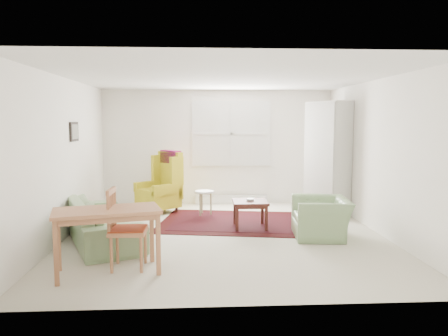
{
  "coord_description": "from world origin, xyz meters",
  "views": [
    {
      "loc": [
        -0.41,
        -6.88,
        1.83
      ],
      "look_at": [
        0.0,
        0.3,
        1.05
      ],
      "focal_mm": 35.0,
      "sensor_mm": 36.0,
      "label": 1
    }
  ],
  "objects": [
    {
      "name": "cabinet",
      "position": [
        2.1,
        1.49,
        1.1
      ],
      "size": [
        0.78,
        0.99,
        2.2
      ],
      "primitive_type": null,
      "rotation": [
        0.0,
        0.0,
        0.43
      ],
      "color": "silver",
      "rests_on": "ground"
    },
    {
      "name": "room",
      "position": [
        0.02,
        0.21,
        1.26
      ],
      "size": [
        5.04,
        5.54,
        2.51
      ],
      "color": "beige",
      "rests_on": "ground"
    },
    {
      "name": "desk",
      "position": [
        -1.52,
        -1.7,
        0.39
      ],
      "size": [
        1.35,
        0.91,
        0.78
      ],
      "primitive_type": null,
      "rotation": [
        0.0,
        0.0,
        0.25
      ],
      "color": "#B07047",
      "rests_on": "ground"
    },
    {
      "name": "coffee_table",
      "position": [
        0.45,
        0.41,
        0.24
      ],
      "size": [
        0.59,
        0.59,
        0.48
      ],
      "primitive_type": null,
      "rotation": [
        0.0,
        0.0,
        -0.01
      ],
      "color": "#431914",
      "rests_on": "ground"
    },
    {
      "name": "armchair",
      "position": [
        1.51,
        -0.22,
        0.37
      ],
      "size": [
        0.92,
        1.03,
        0.74
      ],
      "primitive_type": "imported",
      "rotation": [
        0.0,
        0.0,
        -1.67
      ],
      "color": "#769764",
      "rests_on": "ground"
    },
    {
      "name": "stool",
      "position": [
        -0.32,
        1.48,
        0.24
      ],
      "size": [
        0.41,
        0.41,
        0.48
      ],
      "primitive_type": null,
      "rotation": [
        0.0,
        0.0,
        -0.15
      ],
      "color": "white",
      "rests_on": "ground"
    },
    {
      "name": "rug",
      "position": [
        0.43,
        0.8,
        0.02
      ],
      "size": [
        3.34,
        2.45,
        0.03
      ],
      "primitive_type": null,
      "rotation": [
        0.0,
        0.0,
        -0.17
      ],
      "color": "black",
      "rests_on": "ground"
    },
    {
      "name": "wingback_chair",
      "position": [
        -1.24,
        1.82,
        0.62
      ],
      "size": [
        1.03,
        1.03,
        1.23
      ],
      "primitive_type": null,
      "rotation": [
        0.0,
        0.0,
        -0.86
      ],
      "color": "gold",
      "rests_on": "ground"
    },
    {
      "name": "desk_chair",
      "position": [
        -1.29,
        -1.54,
        0.5
      ],
      "size": [
        0.45,
        0.45,
        1.01
      ],
      "primitive_type": null,
      "rotation": [
        0.0,
        0.0,
        1.55
      ],
      "color": "#B07047",
      "rests_on": "ground"
    },
    {
      "name": "sofa",
      "position": [
        -1.89,
        -0.29,
        0.44
      ],
      "size": [
        1.61,
        2.33,
        0.87
      ],
      "primitive_type": "imported",
      "rotation": [
        0.0,
        0.0,
        1.96
      ],
      "color": "#769764",
      "rests_on": "ground"
    }
  ]
}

